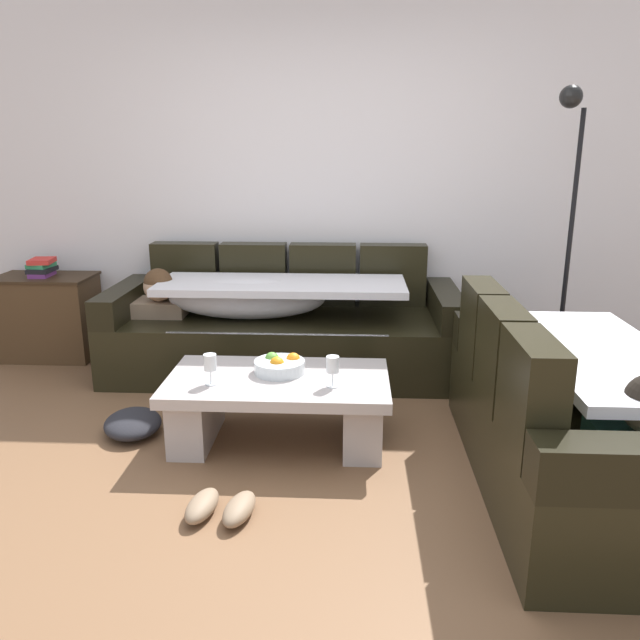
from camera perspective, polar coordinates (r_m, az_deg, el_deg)
name	(u,v)px	position (r m, az deg, el deg)	size (l,w,h in m)	color
ground_plane	(300,488)	(3.12, -1.84, -15.02)	(14.00, 14.00, 0.00)	brown
back_wall	(322,179)	(4.84, 0.18, 12.75)	(9.00, 0.10, 2.70)	silver
couch_along_wall	(278,327)	(4.52, -3.82, -0.67)	(2.46, 0.92, 0.88)	black
couch_near_window	(574,419)	(3.25, 22.09, -8.36)	(0.92, 1.83, 0.88)	black
coffee_table	(278,401)	(3.47, -3.81, -7.40)	(1.20, 0.68, 0.38)	#B6ADAA
fruit_bowl	(280,365)	(3.47, -3.68, -4.14)	(0.28, 0.28, 0.10)	silver
wine_glass_near_left	(210,364)	(3.32, -9.97, -3.93)	(0.07, 0.07, 0.17)	silver
wine_glass_near_right	(333,366)	(3.24, 1.16, -4.18)	(0.07, 0.07, 0.17)	silver
side_cabinet	(48,317)	(5.25, -23.49, 0.28)	(0.72, 0.44, 0.64)	#49331E
book_stack_on_cabinet	(42,267)	(5.17, -23.98, 4.40)	(0.19, 0.23, 0.13)	#72337F
floor_lamp	(566,221)	(4.45, 21.47, 8.41)	(0.33, 0.31, 1.95)	black
pair_of_shoes	(221,507)	(2.93, -9.03, -16.48)	(0.33, 0.30, 0.09)	#8C7259
crumpled_garment	(133,423)	(3.78, -16.66, -9.01)	(0.40, 0.32, 0.12)	#232328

